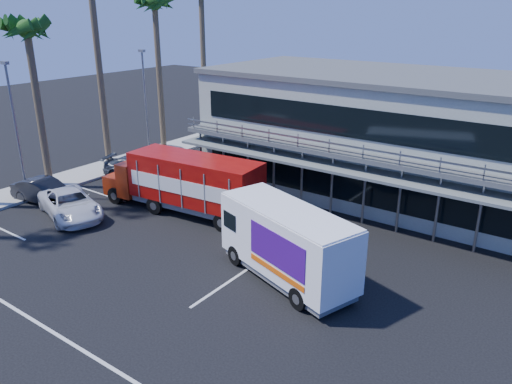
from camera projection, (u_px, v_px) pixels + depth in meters
The scene contains 13 objects.
ground at pixel (188, 272), 21.86m from camera, with size 120.00×120.00×0.00m, color black.
building at pixel (390, 134), 30.29m from camera, with size 22.40×12.00×7.30m.
curb_strip at pixel (88, 173), 34.62m from camera, with size 3.00×32.00×0.16m, color #A5A399.
palm_c at pixel (28, 38), 29.10m from camera, with size 2.80×2.80×10.75m.
palm_e at pixel (155, 12), 36.12m from camera, with size 2.80×2.80×12.25m.
light_pole_near at pixel (15, 125), 28.83m from camera, with size 0.50×0.25×8.09m.
light_pole_far at pixel (146, 100), 36.44m from camera, with size 0.50×0.25×8.09m.
red_truck at pixel (185, 182), 27.54m from camera, with size 10.07×3.19×3.34m.
white_van at pixel (287, 243), 20.67m from camera, with size 7.00×4.27×3.24m.
parked_car_b at pixel (45, 191), 29.38m from camera, with size 1.50×4.31×1.42m, color black.
parked_car_c at pixel (70, 204), 27.42m from camera, with size 2.41×5.23×1.45m, color silver.
parked_car_d at pixel (139, 168), 33.74m from camera, with size 1.96×4.83×1.40m, color #323843.
parked_car_e at pixel (175, 156), 36.02m from camera, with size 1.85×4.61×1.57m, color gray.
Camera 1 is at (13.71, -13.86, 10.90)m, focal length 35.00 mm.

